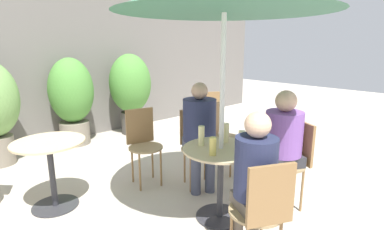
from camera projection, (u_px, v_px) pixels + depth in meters
The scene contains 19 objects.
ground_plane at pixel (206, 217), 2.97m from camera, with size 20.00×20.00×0.00m, color #B2A899.
storefront_wall at pixel (62, 54), 5.08m from camera, with size 10.00×0.06×3.00m.
cafe_table_near at pixel (221, 169), 2.85m from camera, with size 0.72×0.72×0.72m.
cafe_table_far at pixel (51, 161), 3.05m from camera, with size 0.70×0.70×0.72m.
bistro_chair_0 at pixel (263, 208), 2.10m from camera, with size 0.45×0.46×0.91m.
bistro_chair_1 at pixel (293, 156), 3.06m from camera, with size 0.46×0.45×0.91m.
bistro_chair_2 at pixel (196, 140), 3.59m from camera, with size 0.45×0.46×0.91m.
bistro_chair_3 at pixel (208, 112), 5.07m from camera, with size 0.46×0.46×0.91m.
bistro_chair_4 at pixel (219, 131), 3.95m from camera, with size 0.43×0.44×0.91m.
bistro_chair_6 at pixel (143, 139), 3.62m from camera, with size 0.42×0.44×0.91m.
seated_person_0 at pixel (254, 175), 2.19m from camera, with size 0.37×0.38×1.22m.
seated_person_1 at pixel (282, 140), 2.98m from camera, with size 0.45×0.44×1.24m.
seated_person_2 at pixel (200, 128), 3.40m from camera, with size 0.45×0.46×1.26m.
beer_glass_0 at pixel (213, 146), 2.61m from camera, with size 0.06×0.06×0.16m.
beer_glass_1 at pixel (242, 142), 2.68m from camera, with size 0.06×0.06×0.20m.
beer_glass_2 at pixel (225, 133), 2.97m from camera, with size 0.07×0.07×0.19m.
beer_glass_3 at pixel (201, 136), 2.86m from camera, with size 0.06×0.06×0.19m.
potted_plant_1 at pixel (72, 96), 4.98m from camera, with size 0.72×0.72×1.46m.
potted_plant_2 at pixel (130, 87), 5.58m from camera, with size 0.77×0.77×1.50m.
Camera 1 is at (-1.91, -1.85, 1.67)m, focal length 28.00 mm.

